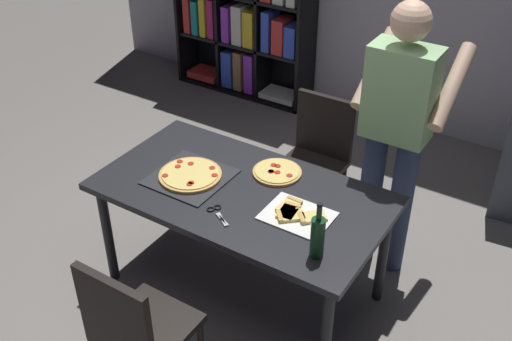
% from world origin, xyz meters
% --- Properties ---
extents(ground_plane, '(12.00, 12.00, 0.00)m').
position_xyz_m(ground_plane, '(0.00, 0.00, 0.00)').
color(ground_plane, gray).
extents(dining_table, '(1.65, 0.90, 0.75)m').
position_xyz_m(dining_table, '(0.00, 0.00, 0.67)').
color(dining_table, '#232328').
rests_on(dining_table, ground_plane).
extents(chair_near_camera, '(0.42, 0.42, 0.90)m').
position_xyz_m(chair_near_camera, '(-0.00, -0.93, 0.51)').
color(chair_near_camera, black).
rests_on(chair_near_camera, ground_plane).
extents(chair_far_side, '(0.42, 0.42, 0.90)m').
position_xyz_m(chair_far_side, '(0.00, 0.93, 0.51)').
color(chair_far_side, black).
rests_on(chair_far_side, ground_plane).
extents(person_serving_pizza, '(0.55, 0.54, 1.75)m').
position_xyz_m(person_serving_pizza, '(0.61, 0.71, 1.00)').
color(person_serving_pizza, '#38476B').
rests_on(person_serving_pizza, ground_plane).
extents(pepperoni_pizza_on_tray, '(0.43, 0.43, 0.04)m').
position_xyz_m(pepperoni_pizza_on_tray, '(-0.32, -0.05, 0.77)').
color(pepperoni_pizza_on_tray, '#2D2D33').
rests_on(pepperoni_pizza_on_tray, dining_table).
extents(pizza_slices_on_towel, '(0.36, 0.28, 0.03)m').
position_xyz_m(pizza_slices_on_towel, '(0.37, -0.04, 0.76)').
color(pizza_slices_on_towel, white).
rests_on(pizza_slices_on_towel, dining_table).
extents(wine_bottle, '(0.07, 0.07, 0.32)m').
position_xyz_m(wine_bottle, '(0.61, -0.26, 0.87)').
color(wine_bottle, '#194723').
rests_on(wine_bottle, dining_table).
extents(kitchen_scissors, '(0.19, 0.15, 0.01)m').
position_xyz_m(kitchen_scissors, '(0.00, -0.25, 0.76)').
color(kitchen_scissors, silver).
rests_on(kitchen_scissors, dining_table).
extents(second_pizza_plain, '(0.29, 0.29, 0.03)m').
position_xyz_m(second_pizza_plain, '(0.08, 0.25, 0.76)').
color(second_pizza_plain, tan).
rests_on(second_pizza_plain, dining_table).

